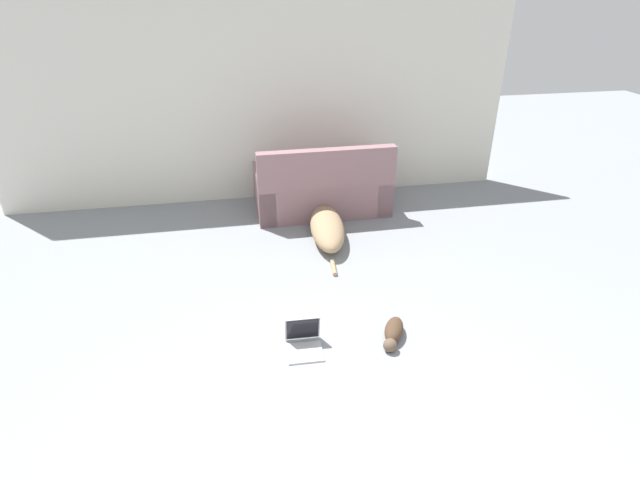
{
  "coord_description": "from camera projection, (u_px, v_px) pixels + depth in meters",
  "views": [
    {
      "loc": [
        -0.42,
        -1.75,
        2.66
      ],
      "look_at": [
        0.28,
        1.94,
        0.68
      ],
      "focal_mm": 28.0,
      "sensor_mm": 36.0,
      "label": 1
    }
  ],
  "objects": [
    {
      "name": "wall_back",
      "position": [
        259.0,
        105.0,
        6.27
      ],
      "size": [
        6.55,
        0.06,
        2.47
      ],
      "color": "silver",
      "rests_on": "ground_plane"
    },
    {
      "name": "couch",
      "position": [
        322.0,
        190.0,
        6.26
      ],
      "size": [
        1.65,
        0.81,
        0.91
      ],
      "rotation": [
        0.0,
        0.0,
        3.15
      ],
      "color": "gray",
      "rests_on": "ground_plane"
    },
    {
      "name": "dog",
      "position": [
        327.0,
        226.0,
        5.7
      ],
      "size": [
        0.48,
        1.55,
        0.29
      ],
      "rotation": [
        0.0,
        0.0,
        1.47
      ],
      "color": "#A38460",
      "rests_on": "ground_plane"
    },
    {
      "name": "cat",
      "position": [
        393.0,
        332.0,
        4.11
      ],
      "size": [
        0.3,
        0.47,
        0.14
      ],
      "rotation": [
        0.0,
        0.0,
        4.24
      ],
      "color": "#473323",
      "rests_on": "ground_plane"
    },
    {
      "name": "laptop_open",
      "position": [
        303.0,
        338.0,
        4.02
      ],
      "size": [
        0.29,
        0.32,
        0.25
      ],
      "rotation": [
        0.0,
        0.0,
        -0.03
      ],
      "color": "#B7B7BC",
      "rests_on": "ground_plane"
    }
  ]
}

